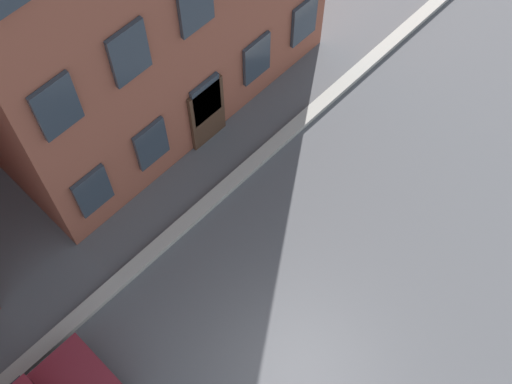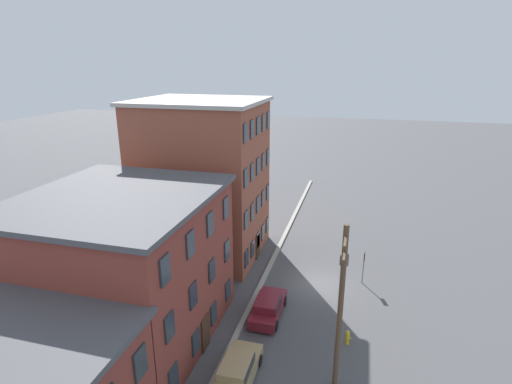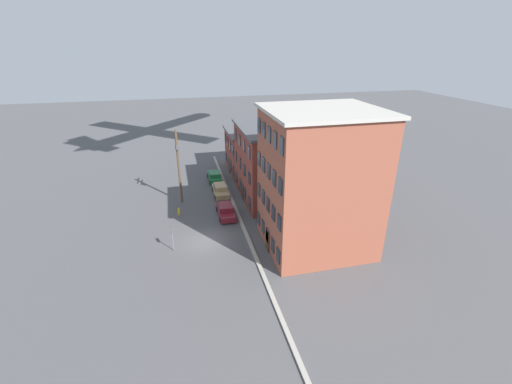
{
  "view_description": "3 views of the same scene",
  "coord_description": "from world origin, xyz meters",
  "views": [
    {
      "loc": [
        -3.38,
        -2.13,
        16.09
      ],
      "look_at": [
        1.08,
        2.25,
        4.38
      ],
      "focal_mm": 50.0,
      "sensor_mm": 36.0,
      "label": 1
    },
    {
      "loc": [
        -28.04,
        -2.26,
        16.67
      ],
      "look_at": [
        0.54,
        5.43,
        6.99
      ],
      "focal_mm": 28.0,
      "sensor_mm": 36.0,
      "label": 2
    },
    {
      "loc": [
        30.95,
        -1.95,
        19.16
      ],
      "look_at": [
        1.14,
        5.24,
        5.59
      ],
      "focal_mm": 24.0,
      "sensor_mm": 36.0,
      "label": 3
    }
  ],
  "objects": [
    {
      "name": "kerb_strip",
      "position": [
        0.0,
        4.5,
        0.08
      ],
      "size": [
        56.0,
        0.36,
        0.16
      ],
      "primitive_type": "cube",
      "color": "#9E998E",
      "rests_on": "ground_plane"
    },
    {
      "name": "ground_plane",
      "position": [
        0.0,
        0.0,
        0.0
      ],
      "size": [
        200.0,
        200.0,
        0.0
      ],
      "primitive_type": "plane",
      "color": "#4C4C4F"
    },
    {
      "name": "apartment_midblock",
      "position": [
        -9.3,
        11.07,
        4.75
      ],
      "size": [
        11.74,
        10.66,
        9.48
      ],
      "color": "brown",
      "rests_on": "ground_plane"
    },
    {
      "name": "fire_hydrant",
      "position": [
        -6.65,
        -2.36,
        0.48
      ],
      "size": [
        0.24,
        0.34,
        0.96
      ],
      "color": "yellow",
      "rests_on": "ground_plane"
    },
    {
      "name": "car_tan",
      "position": [
        -11.39,
        3.29,
        0.75
      ],
      "size": [
        4.4,
        1.92,
        1.43
      ],
      "color": "tan",
      "rests_on": "ground_plane"
    },
    {
      "name": "utility_pole",
      "position": [
        -10.27,
        -1.88,
        5.3
      ],
      "size": [
        2.4,
        0.44,
        9.44
      ],
      "color": "brown",
      "rests_on": "ground_plane"
    },
    {
      "name": "car_maroon",
      "position": [
        -5.13,
        3.05,
        0.75
      ],
      "size": [
        4.4,
        1.92,
        1.43
      ],
      "color": "maroon",
      "rests_on": "ground_plane"
    },
    {
      "name": "caution_sign",
      "position": [
        0.99,
        -3.16,
        1.82
      ],
      "size": [
        0.9,
        0.08,
        2.74
      ],
      "color": "slate",
      "rests_on": "ground_plane"
    },
    {
      "name": "apartment_far",
      "position": [
        3.08,
        10.92,
        6.89
      ],
      "size": [
        9.45,
        10.37,
        13.75
      ],
      "color": "brown",
      "rests_on": "ground_plane"
    }
  ]
}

